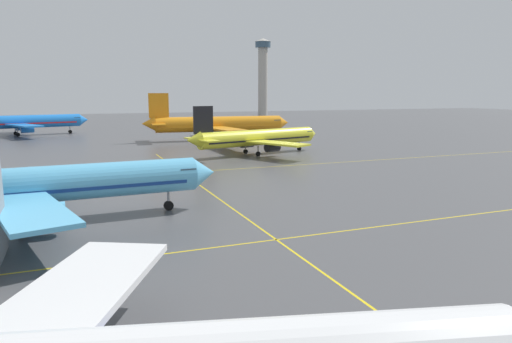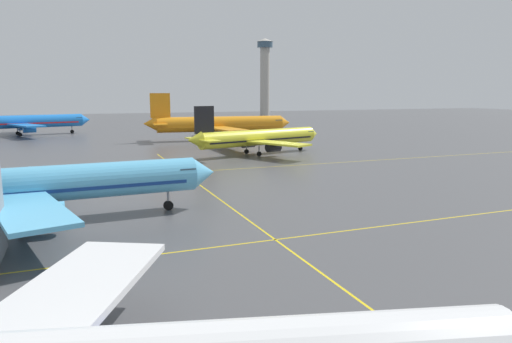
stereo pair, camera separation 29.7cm
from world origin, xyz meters
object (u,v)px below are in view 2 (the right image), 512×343
Objects in this scene: airliner_third_row at (258,138)px; control_tower at (265,72)px; airliner_far_right_stand at (23,122)px; airliner_second_row at (37,185)px; airliner_far_left_stand at (219,124)px.

airliner_third_row is 0.76× the size of control_tower.
airliner_third_row is 81.83m from airliner_far_right_stand.
airliner_second_row is at bearing -118.23° from control_tower.
airliner_far_right_stand is at bearing -142.68° from control_tower.
airliner_far_left_stand is 137.92m from control_tower.
airliner_far_right_stand is 143.95m from control_tower.
airliner_far_right_stand is (-48.86, 65.63, 0.60)m from airliner_third_row.
airliner_far_right_stand is 0.90× the size of control_tower.
airliner_second_row is 105.54m from airliner_far_right_stand.
airliner_third_row is at bearing 45.81° from airliner_second_row.
airliner_second_row is 0.88× the size of airliner_far_left_stand.
control_tower reaches higher than airliner_far_right_stand.
control_tower is at bearing 67.02° from airliner_third_row.
airliner_third_row is at bearing -112.98° from control_tower.
airliner_far_left_stand reaches higher than airliner_second_row.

